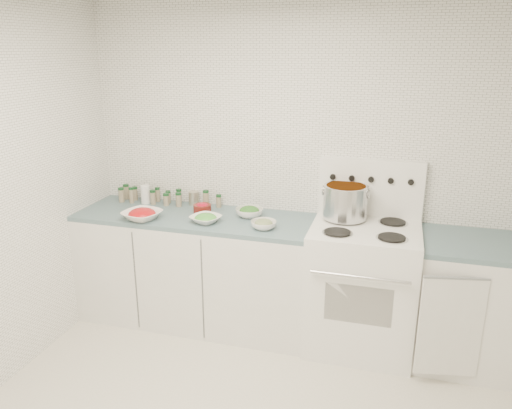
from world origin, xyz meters
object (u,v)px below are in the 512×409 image
at_px(stock_pot, 345,200).
at_px(bowl_tomato, 142,215).
at_px(bowl_snowpea, 206,219).
at_px(stove, 362,283).

relative_size(stock_pot, bowl_tomato, 1.01).
relative_size(stock_pot, bowl_snowpea, 1.23).
xyz_separation_m(bowl_tomato, bowl_snowpea, (0.49, 0.07, -0.01)).
height_order(stock_pot, bowl_snowpea, stock_pot).
bearing_deg(stock_pot, stove, -39.11).
bearing_deg(bowl_tomato, stock_pot, 12.74).
distance_m(stove, bowl_snowpea, 1.24).
bearing_deg(bowl_tomato, stove, 6.86).
relative_size(stove, bowl_snowpea, 4.91).
distance_m(stove, stock_pot, 0.62).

